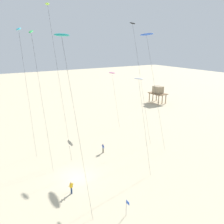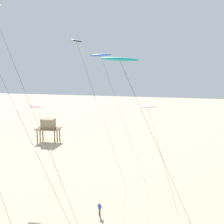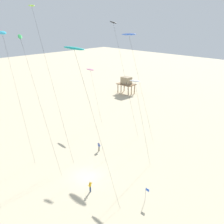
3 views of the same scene
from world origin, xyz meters
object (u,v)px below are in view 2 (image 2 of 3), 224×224
kite_teal (120,61)px  kite_white (148,108)px  kite_black (78,45)px  kite_blue (101,56)px  kite_pink (37,107)px  stilt_house (48,125)px  kite_flyer_middle (100,209)px

kite_teal → kite_white: bearing=81.4°
kite_black → kite_blue: bearing=10.9°
kite_teal → kite_pink: bearing=134.5°
kite_teal → kite_blue: (-6.36, 17.99, 0.64)m
kite_white → kite_teal: 11.99m
kite_white → kite_pink: kite_white is taller
kite_black → stilt_house: bearing=125.0°
kite_teal → kite_blue: 19.10m
kite_teal → stilt_house: 48.45m
kite_flyer_middle → stilt_house: (-20.78, 31.38, 2.89)m
kite_teal → kite_flyer_middle: bearing=118.0°
kite_black → kite_teal: bearing=-60.8°
kite_pink → kite_flyer_middle: kite_pink is taller
kite_pink → kite_blue: bearing=7.2°
kite_blue → stilt_house: bearing=131.4°
kite_black → kite_teal: kite_black is taller
kite_black → kite_white: bearing=-31.7°
kite_black → stilt_house: kite_black is taller
kite_black → stilt_house: 31.44m
kite_black → kite_pink: 11.57m
kite_black → kite_pink: size_ratio=1.83×
kite_flyer_middle → kite_black: bearing=120.1°
kite_teal → kite_flyer_middle: 19.95m
kite_pink → kite_white: bearing=-19.4°
kite_white → kite_flyer_middle: size_ratio=8.15×
kite_white → kite_blue: bearing=136.2°
kite_pink → kite_flyer_middle: 19.03m
stilt_house → kite_white: bearing=-47.2°
kite_white → kite_blue: 12.73m
kite_teal → kite_black: bearing=119.2°
kite_teal → kite_pink: (-16.44, 16.72, -7.19)m
kite_white → kite_flyer_middle: 13.80m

